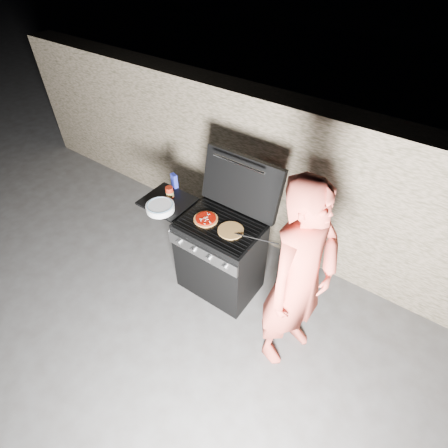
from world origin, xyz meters
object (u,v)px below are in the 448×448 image
Objects in this scene: gas_grill at (201,247)px; person at (299,281)px; pizza_topped at (206,219)px; sauce_jar at (170,192)px.

person is (1.18, -0.22, 0.51)m from gas_grill.
person reaches higher than gas_grill.
pizza_topped is 1.10m from person.
gas_grill is 10.77× the size of sauce_jar.
sauce_jar is at bearing 172.21° from gas_grill.
pizza_topped reaches higher than gas_grill.
pizza_topped is 0.54m from sauce_jar.
pizza_topped is at bearing 95.61° from person.
sauce_jar is 1.64m from person.
sauce_jar is at bearing 171.73° from pizza_topped.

